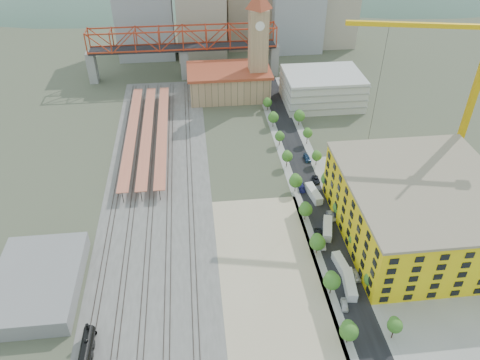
{
  "coord_description": "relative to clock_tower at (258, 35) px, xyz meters",
  "views": [
    {
      "loc": [
        -22.14,
        -119.37,
        96.22
      ],
      "look_at": [
        -8.94,
        -0.29,
        10.0
      ],
      "focal_mm": 35.0,
      "sensor_mm": 36.0,
      "label": 1
    }
  ],
  "objects": [
    {
      "name": "distant_hills",
      "position": [
        37.28,
        180.01,
        -108.23
      ],
      "size": [
        647.0,
        264.0,
        227.0
      ],
      "color": "#4C6B59",
      "rests_on": "ground"
    },
    {
      "name": "parking_garage",
      "position": [
        28.0,
        -9.99,
        -21.7
      ],
      "size": [
        34.0,
        26.0,
        14.0
      ],
      "primitive_type": "cube",
      "color": "silver",
      "rests_on": "ground"
    },
    {
      "name": "site_trailer_b",
      "position": [
        8.0,
        -111.83,
        -27.43
      ],
      "size": [
        3.6,
        9.52,
        2.54
      ],
      "primitive_type": "cube",
      "rotation": [
        0.0,
        0.0,
        0.13
      ],
      "color": "silver",
      "rests_on": "ground"
    },
    {
      "name": "street_asphalt",
      "position": [
        8.0,
        -64.99,
        -28.67
      ],
      "size": [
        12.0,
        170.0,
        0.06
      ],
      "primitive_type": "cube",
      "color": "black",
      "rests_on": "ground"
    },
    {
      "name": "clock_tower",
      "position": [
        0.0,
        0.0,
        0.0
      ],
      "size": [
        12.0,
        12.0,
        52.0
      ],
      "color": "tan",
      "rests_on": "ground"
    },
    {
      "name": "sidewalk_west",
      "position": [
        2.5,
        -64.99,
        -28.68
      ],
      "size": [
        3.0,
        170.0,
        0.04
      ],
      "primitive_type": "cube",
      "color": "gray",
      "rests_on": "ground"
    },
    {
      "name": "rail_tracks",
      "position": [
        -45.8,
        -62.49,
        -28.55
      ],
      "size": [
        26.56,
        160.0,
        0.18
      ],
      "color": "#382B23",
      "rests_on": "ground"
    },
    {
      "name": "dirt_lot",
      "position": [
        -12.0,
        -111.49,
        -28.67
      ],
      "size": [
        28.0,
        67.0,
        0.06
      ],
      "primitive_type": "cube",
      "color": "tan",
      "rests_on": "ground"
    },
    {
      "name": "platform_canopies",
      "position": [
        -49.0,
        -34.99,
        -24.7
      ],
      "size": [
        16.0,
        80.0,
        4.12
      ],
      "color": "#D17150",
      "rests_on": "ground"
    },
    {
      "name": "tower_crane",
      "position": [
        54.64,
        -71.7,
        9.63
      ],
      "size": [
        57.3,
        14.25,
        62.11
      ],
      "color": "#E5B00E",
      "rests_on": "ground"
    },
    {
      "name": "site_trailer_a",
      "position": [
        8.0,
        -118.69,
        -27.32
      ],
      "size": [
        3.94,
        10.3,
        2.75
      ],
      "primitive_type": "cube",
      "rotation": [
        0.0,
        0.0,
        -0.13
      ],
      "color": "silver",
      "rests_on": "ground"
    },
    {
      "name": "ground",
      "position": [
        -8.0,
        -79.99,
        -28.7
      ],
      "size": [
        400.0,
        400.0,
        0.0
      ],
      "primitive_type": "plane",
      "color": "#474C38",
      "rests_on": "ground"
    },
    {
      "name": "construction_building",
      "position": [
        34.0,
        -99.99,
        -19.29
      ],
      "size": [
        44.6,
        50.6,
        18.8
      ],
      "color": "gold",
      "rests_on": "ground"
    },
    {
      "name": "truss_bridge",
      "position": [
        -33.0,
        25.01,
        -9.83
      ],
      "size": [
        94.0,
        9.6,
        25.6
      ],
      "color": "gray",
      "rests_on": "ground"
    },
    {
      "name": "site_trailer_d",
      "position": [
        8.0,
        -78.78,
        -27.34
      ],
      "size": [
        4.11,
        10.19,
        2.71
      ],
      "primitive_type": "cube",
      "rotation": [
        0.0,
        0.0,
        0.16
      ],
      "color": "silver",
      "rests_on": "ground"
    },
    {
      "name": "car_5",
      "position": [
        11.0,
        -90.08,
        -27.9
      ],
      "size": [
        2.33,
        5.01,
        1.59
      ],
      "primitive_type": "imported",
      "rotation": [
        0.0,
        0.0,
        0.14
      ],
      "color": "gray",
      "rests_on": "ground"
    },
    {
      "name": "ballast_strip",
      "position": [
        -44.0,
        -62.49,
        -28.67
      ],
      "size": [
        36.0,
        165.0,
        0.06
      ],
      "primitive_type": "cube",
      "color": "#605E59",
      "rests_on": "ground"
    },
    {
      "name": "car_3",
      "position": [
        5.0,
        -74.42,
        -27.98
      ],
      "size": [
        2.43,
        5.11,
        1.44
      ],
      "primitive_type": "imported",
      "rotation": [
        0.0,
        0.0,
        -0.09
      ],
      "color": "navy",
      "rests_on": "ground"
    },
    {
      "name": "sidewalk_east",
      "position": [
        13.5,
        -64.99,
        -28.68
      ],
      "size": [
        3.0,
        170.0,
        0.04
      ],
      "primitive_type": "cube",
      "color": "gray",
      "rests_on": "ground"
    },
    {
      "name": "car_4",
      "position": [
        11.0,
        -115.37,
        -27.93
      ],
      "size": [
        2.06,
        4.59,
        1.53
      ],
      "primitive_type": "imported",
      "rotation": [
        0.0,
        0.0,
        0.06
      ],
      "color": "silver",
      "rests_on": "ground"
    },
    {
      "name": "site_trailer_c",
      "position": [
        8.0,
        -96.39,
        -27.36
      ],
      "size": [
        5.14,
        10.09,
        2.67
      ],
      "primitive_type": "cube",
      "rotation": [
        0.0,
        0.0,
        -0.28
      ],
      "color": "silver",
      "rests_on": "ground"
    },
    {
      "name": "car_0",
      "position": [
        5.0,
        -124.69,
        -27.95
      ],
      "size": [
        2.47,
        4.61,
        1.49
      ],
      "primitive_type": "imported",
      "rotation": [
        0.0,
        0.0,
        -0.17
      ],
      "color": "silver",
      "rests_on": "ground"
    },
    {
      "name": "station_hall",
      "position": [
        -13.0,
        2.01,
        -22.03
      ],
      "size": [
        38.0,
        24.0,
        13.1
      ],
      "color": "tan",
      "rests_on": "ground"
    },
    {
      "name": "car_6",
      "position": [
        11.0,
        -70.18,
        -28.03
      ],
      "size": [
        2.3,
        4.82,
        1.33
      ],
      "primitive_type": "imported",
      "rotation": [
        0.0,
        0.0,
        -0.02
      ],
      "color": "black",
      "rests_on": "ground"
    },
    {
      "name": "car_1",
      "position": [
        5.0,
        -102.6,
        -28.02
      ],
      "size": [
        1.73,
        4.22,
        1.36
      ],
      "primitive_type": "imported",
      "rotation": [
        0.0,
        0.0,
        -0.07
      ],
      "color": "#AAA9AE",
      "rests_on": "ground"
    },
    {
      "name": "street_trees",
      "position": [
        8.0,
        -74.99,
        -28.7
      ],
      "size": [
        15.4,
        124.4,
        8.0
      ],
      "color": "#23651E",
      "rests_on": "ground"
    },
    {
      "name": "car_7",
      "position": [
        11.0,
        -56.36,
        -27.94
      ],
      "size": [
        2.31,
        5.26,
        1.5
      ],
      "primitive_type": "imported",
      "rotation": [
        0.0,
        0.0,
        0.04
      ],
      "color": "navy",
      "rests_on": "ground"
    },
    {
      "name": "construction_pad",
      "position": [
        37.0,
        -99.99,
        -28.67
      ],
      "size": [
        50.0,
        90.0,
        0.06
      ],
      "primitive_type": "cube",
      "color": "gray",
      "rests_on": "ground"
    },
    {
      "name": "car_2",
      "position": [
        5.0,
        -98.27,
        -27.92
      ],
      "size": [
        3.2,
        5.87,
        1.56
      ],
      "primitive_type": "imported",
      "rotation": [
        0.0,
        0.0,
        -0.11
      ],
      "color": "black",
      "rests_on": "ground"
    },
    {
      "name": "warehouse",
      "position": [
        -74.0,
        -109.99,
        -26.2
      ],
      "size": [
        22.0,
        32.0,
        5.0
      ],
      "primitive_type": "cube",
      "color": "gray",
      "rests_on": "ground"
    },
    {
      "name": "skyline",
      "position": [
        -0.53,
        62.32,
        -5.89
      ],
      "size": [
        133.0,
        46.0,
        60.0
      ],
      "color": "#9EA0A3",
      "rests_on": "ground"
    }
  ]
}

